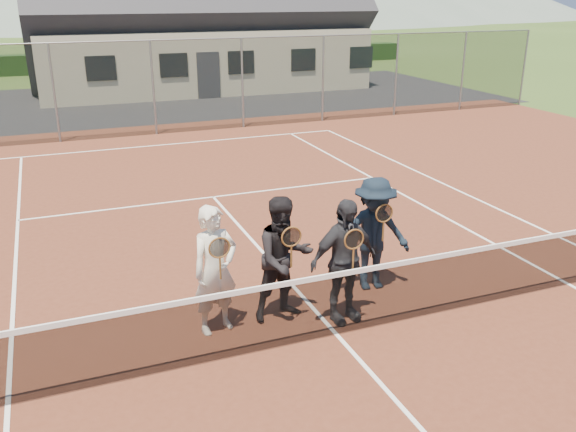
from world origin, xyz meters
name	(u,v)px	position (x,y,z in m)	size (l,w,h in m)	color
ground	(129,103)	(0.00, 20.00, 0.00)	(220.00, 220.00, 0.00)	#324A1A
court_surface	(336,335)	(0.00, 0.00, 0.01)	(30.00, 30.00, 0.02)	#562819
tarmac_carpark	(27,110)	(-4.00, 20.00, 0.01)	(40.00, 12.00, 0.01)	black
hedge_row	(99,62)	(0.00, 32.00, 0.55)	(40.00, 1.20, 1.10)	black
court_markings	(336,334)	(0.00, 0.00, 0.02)	(11.03, 23.83, 0.01)	white
tennis_net	(338,301)	(0.00, 0.00, 0.54)	(11.68, 0.08, 1.10)	slate
perimeter_fence	(153,88)	(0.00, 13.50, 1.52)	(30.07, 0.07, 3.02)	slate
clubhouse	(195,2)	(4.00, 24.00, 3.99)	(15.60, 8.20, 7.70)	beige
player_a	(215,270)	(-1.46, 0.75, 0.92)	(0.74, 0.58, 1.80)	white
player_b	(284,259)	(-0.47, 0.75, 0.92)	(0.93, 0.75, 1.80)	black
player_c	(344,261)	(0.26, 0.37, 0.92)	(1.10, 0.57, 1.80)	#27282C
player_d	(374,234)	(1.14, 1.10, 0.92)	(1.24, 0.82, 1.80)	black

